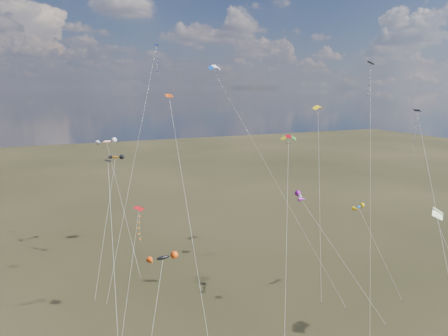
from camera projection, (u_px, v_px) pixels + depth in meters
name	position (u px, v px, depth m)	size (l,w,h in m)	color
diamond_black_high	(370.00, 93.00, 61.69)	(13.11, 17.37, 34.23)	black
diamond_navy_tall	(154.00, 74.00, 70.43)	(13.59, 19.49, 37.86)	#0B1055
diamond_black_mid	(111.00, 222.00, 45.85)	(2.14, 14.80, 21.58)	black
diamond_red_low	(139.00, 228.00, 51.83)	(4.98, 7.61, 15.00)	#B40D11
diamond_navy_right	(418.00, 147.00, 47.84)	(12.57, 21.08, 27.60)	#09144E
diamond_orange_center	(183.00, 183.00, 42.50)	(1.42, 19.07, 29.44)	#BF3A0B
parafoil_yellow	(318.00, 107.00, 71.76)	(12.37, 18.75, 27.44)	#DAB107
parafoil_blue_white	(215.00, 68.00, 69.77)	(10.07, 28.04, 34.47)	#0F41AF
parafoil_striped	(438.00, 211.00, 45.07)	(2.99, 10.92, 17.21)	#F5F60E
parafoil_tricolor	(289.00, 138.00, 54.63)	(11.32, 17.37, 24.11)	gold
novelty_black_orange	(163.00, 258.00, 42.80)	(6.27, 8.50, 12.67)	black
novelty_orange_black	(115.00, 158.00, 68.97)	(7.31, 15.60, 18.86)	#C76C16
novelty_white_purple	(300.00, 196.00, 55.53)	(7.71, 12.27, 15.84)	white
novelty_redwhite_stripe	(107.00, 142.00, 73.61)	(4.07, 17.14, 21.03)	#DE4225
novelty_blue_yellow	(359.00, 207.00, 58.26)	(5.31, 6.42, 13.48)	#0C42AE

